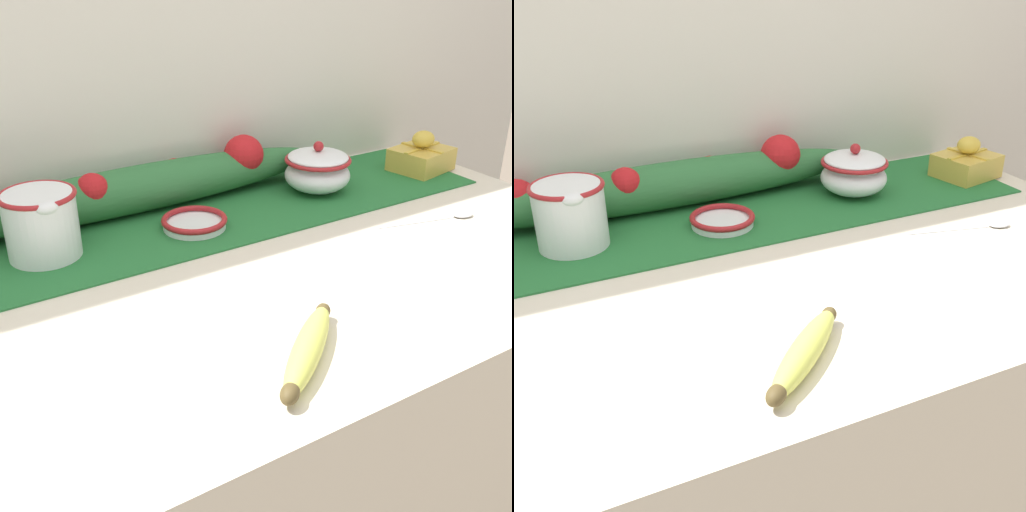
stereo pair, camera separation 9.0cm
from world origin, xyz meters
TOP-DOWN VIEW (x-y plane):
  - countertop at (0.00, 0.00)m, footprint 1.41×0.70m
  - back_wall at (0.00, 0.37)m, footprint 2.21×0.04m
  - table_runner at (0.00, 0.21)m, footprint 1.30×0.27m
  - cream_pitcher at (-0.19, 0.21)m, footprint 0.12×0.14m
  - sugar_bowl at (0.34, 0.21)m, footprint 0.13×0.13m
  - small_dish at (0.06, 0.18)m, footprint 0.11×0.11m
  - banana at (-0.01, -0.24)m, footprint 0.17×0.15m
  - spoon at (0.48, -0.03)m, footprint 0.19×0.06m
  - gift_box at (0.61, 0.19)m, footprint 0.13×0.12m
  - poinsettia_garland at (0.00, 0.30)m, footprint 0.80×0.09m

SIDE VIEW (x-z plane):
  - countertop at x=0.00m, z-range 0.00..0.93m
  - table_runner at x=0.00m, z-range 0.93..0.93m
  - spoon at x=0.48m, z-range 0.93..0.94m
  - small_dish at x=0.06m, z-range 0.93..0.95m
  - banana at x=-0.01m, z-range 0.93..0.97m
  - gift_box at x=0.61m, z-range 0.92..1.01m
  - sugar_bowl at x=0.34m, z-range 0.93..1.03m
  - poinsettia_garland at x=0.00m, z-range 0.93..1.03m
  - cream_pitcher at x=-0.19m, z-range 0.94..1.05m
  - back_wall at x=0.00m, z-range 0.00..2.40m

